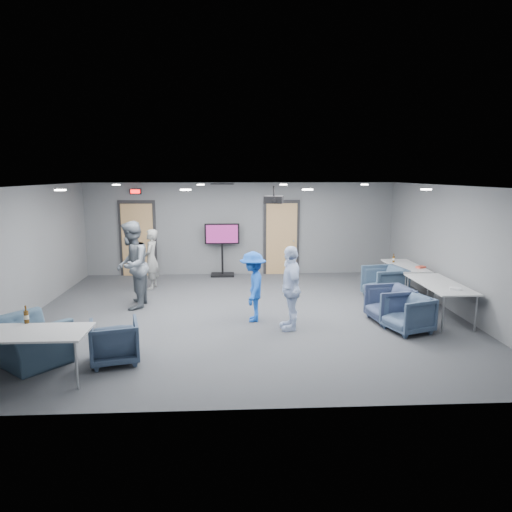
{
  "coord_description": "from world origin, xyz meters",
  "views": [
    {
      "loc": [
        -0.24,
        -9.34,
        2.94
      ],
      "look_at": [
        0.26,
        0.3,
        1.2
      ],
      "focal_mm": 32.0,
      "sensor_mm": 36.0,
      "label": 1
    }
  ],
  "objects_px": {
    "person_c": "(291,288)",
    "table_right_a": "(405,267)",
    "chair_right_b": "(389,304)",
    "bottle_right": "(394,259)",
    "person_d": "(253,287)",
    "tv_stand": "(222,246)",
    "chair_front_b": "(27,342)",
    "bottle_front": "(26,317)",
    "chair_right_c": "(408,314)",
    "table_front_left": "(19,335)",
    "person_b": "(132,265)",
    "chair_right_a": "(384,283)",
    "chair_front_a": "(114,341)",
    "person_a": "(151,259)",
    "table_right_b": "(440,285)",
    "projector": "(274,200)"
  },
  "relations": [
    {
      "from": "person_c",
      "to": "table_right_a",
      "type": "distance_m",
      "value": 3.98
    },
    {
      "from": "chair_right_b",
      "to": "bottle_right",
      "type": "xyz_separation_m",
      "value": [
        0.94,
        2.46,
        0.45
      ]
    },
    {
      "from": "person_c",
      "to": "person_d",
      "type": "relative_size",
      "value": 1.14
    },
    {
      "from": "chair_right_b",
      "to": "tv_stand",
      "type": "bearing_deg",
      "value": -150.47
    },
    {
      "from": "chair_front_b",
      "to": "bottle_front",
      "type": "height_order",
      "value": "bottle_front"
    },
    {
      "from": "person_c",
      "to": "chair_front_b",
      "type": "distance_m",
      "value": 4.56
    },
    {
      "from": "chair_right_c",
      "to": "table_front_left",
      "type": "relative_size",
      "value": 0.4
    },
    {
      "from": "person_b",
      "to": "chair_right_a",
      "type": "distance_m",
      "value": 5.86
    },
    {
      "from": "chair_right_a",
      "to": "chair_front_b",
      "type": "bearing_deg",
      "value": -73.5
    },
    {
      "from": "chair_front_a",
      "to": "person_a",
      "type": "bearing_deg",
      "value": -102.25
    },
    {
      "from": "table_right_b",
      "to": "bottle_front",
      "type": "relative_size",
      "value": 6.99
    },
    {
      "from": "bottle_front",
      "to": "tv_stand",
      "type": "xyz_separation_m",
      "value": [
        2.8,
        6.35,
        0.04
      ]
    },
    {
      "from": "chair_right_b",
      "to": "chair_front_b",
      "type": "bearing_deg",
      "value": -83.14
    },
    {
      "from": "person_b",
      "to": "table_right_a",
      "type": "relative_size",
      "value": 1.16
    },
    {
      "from": "person_c",
      "to": "chair_right_b",
      "type": "relative_size",
      "value": 2.04
    },
    {
      "from": "projector",
      "to": "person_b",
      "type": "bearing_deg",
      "value": -170.3
    },
    {
      "from": "chair_right_a",
      "to": "person_c",
      "type": "bearing_deg",
      "value": -61.52
    },
    {
      "from": "person_b",
      "to": "chair_front_b",
      "type": "xyz_separation_m",
      "value": [
        -1.0,
        -3.0,
        -0.61
      ]
    },
    {
      "from": "chair_right_c",
      "to": "tv_stand",
      "type": "distance_m",
      "value": 6.17
    },
    {
      "from": "chair_front_a",
      "to": "tv_stand",
      "type": "relative_size",
      "value": 0.48
    },
    {
      "from": "bottle_right",
      "to": "person_d",
      "type": "bearing_deg",
      "value": -148.29
    },
    {
      "from": "chair_right_a",
      "to": "bottle_front",
      "type": "height_order",
      "value": "bottle_front"
    },
    {
      "from": "table_right_b",
      "to": "chair_right_c",
      "type": "bearing_deg",
      "value": 129.85
    },
    {
      "from": "chair_right_b",
      "to": "chair_right_c",
      "type": "bearing_deg",
      "value": 3.54
    },
    {
      "from": "projector",
      "to": "person_d",
      "type": "bearing_deg",
      "value": -106.57
    },
    {
      "from": "chair_front_a",
      "to": "bottle_front",
      "type": "relative_size",
      "value": 2.73
    },
    {
      "from": "chair_front_a",
      "to": "table_front_left",
      "type": "distance_m",
      "value": 1.35
    },
    {
      "from": "person_d",
      "to": "table_right_b",
      "type": "relative_size",
      "value": 0.74
    },
    {
      "from": "table_front_left",
      "to": "tv_stand",
      "type": "distance_m",
      "value": 7.28
    },
    {
      "from": "table_front_left",
      "to": "person_b",
      "type": "bearing_deg",
      "value": 77.29
    },
    {
      "from": "person_a",
      "to": "tv_stand",
      "type": "bearing_deg",
      "value": 132.92
    },
    {
      "from": "chair_right_b",
      "to": "tv_stand",
      "type": "height_order",
      "value": "tv_stand"
    },
    {
      "from": "tv_stand",
      "to": "projector",
      "type": "relative_size",
      "value": 3.37
    },
    {
      "from": "person_a",
      "to": "chair_front_a",
      "type": "relative_size",
      "value": 2.08
    },
    {
      "from": "chair_right_a",
      "to": "bottle_right",
      "type": "relative_size",
      "value": 3.83
    },
    {
      "from": "person_d",
      "to": "bottle_front",
      "type": "distance_m",
      "value": 4.12
    },
    {
      "from": "person_c",
      "to": "tv_stand",
      "type": "distance_m",
      "value": 4.92
    },
    {
      "from": "chair_front_a",
      "to": "table_right_a",
      "type": "xyz_separation_m",
      "value": [
        6.12,
        3.85,
        0.34
      ]
    },
    {
      "from": "chair_right_c",
      "to": "bottle_right",
      "type": "bearing_deg",
      "value": 146.24
    },
    {
      "from": "person_d",
      "to": "table_right_a",
      "type": "distance_m",
      "value": 4.29
    },
    {
      "from": "chair_right_c",
      "to": "tv_stand",
      "type": "height_order",
      "value": "tv_stand"
    },
    {
      "from": "table_front_left",
      "to": "person_d",
      "type": "bearing_deg",
      "value": 36.74
    },
    {
      "from": "person_b",
      "to": "chair_right_b",
      "type": "distance_m",
      "value": 5.54
    },
    {
      "from": "chair_front_b",
      "to": "person_a",
      "type": "bearing_deg",
      "value": -62.69
    },
    {
      "from": "person_c",
      "to": "person_d",
      "type": "height_order",
      "value": "person_c"
    },
    {
      "from": "chair_right_b",
      "to": "projector",
      "type": "height_order",
      "value": "projector"
    },
    {
      "from": "chair_front_b",
      "to": "person_d",
      "type": "bearing_deg",
      "value": -111.0
    },
    {
      "from": "person_a",
      "to": "table_front_left",
      "type": "xyz_separation_m",
      "value": [
        -0.94,
        -5.34,
        -0.09
      ]
    },
    {
      "from": "chair_right_b",
      "to": "table_right_a",
      "type": "xyz_separation_m",
      "value": [
        1.1,
        2.08,
        0.32
      ]
    },
    {
      "from": "person_b",
      "to": "table_right_b",
      "type": "distance_m",
      "value": 6.55
    }
  ]
}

